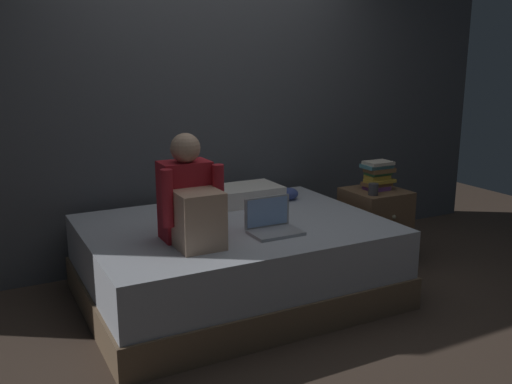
# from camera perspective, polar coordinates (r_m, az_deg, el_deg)

# --- Properties ---
(ground_plane) EXTENTS (8.00, 8.00, 0.00)m
(ground_plane) POSITION_cam_1_polar(r_m,az_deg,el_deg) (3.82, 2.57, -11.58)
(ground_plane) COLOR #47382D
(wall_back) EXTENTS (5.60, 0.10, 2.70)m
(wall_back) POSITION_cam_1_polar(r_m,az_deg,el_deg) (4.55, -4.96, 10.06)
(wall_back) COLOR #4C4F54
(wall_back) RESTS_ON ground_plane
(bed) EXTENTS (2.00, 1.50, 0.53)m
(bed) POSITION_cam_1_polar(r_m,az_deg,el_deg) (3.88, -2.20, -6.96)
(bed) COLOR #7A6047
(bed) RESTS_ON ground_plane
(nightstand) EXTENTS (0.44, 0.46, 0.60)m
(nightstand) POSITION_cam_1_polar(r_m,az_deg,el_deg) (4.62, 11.94, -3.40)
(nightstand) COLOR brown
(nightstand) RESTS_ON ground_plane
(person_sitting) EXTENTS (0.39, 0.44, 0.66)m
(person_sitting) POSITION_cam_1_polar(r_m,az_deg,el_deg) (3.36, -6.67, -0.98)
(person_sitting) COLOR #B21E28
(person_sitting) RESTS_ON bed
(laptop) EXTENTS (0.32, 0.23, 0.22)m
(laptop) POSITION_cam_1_polar(r_m,az_deg,el_deg) (3.58, 1.65, -3.27)
(laptop) COLOR #9EA0A5
(laptop) RESTS_ON bed
(pillow) EXTENTS (0.56, 0.36, 0.13)m
(pillow) POSITION_cam_1_polar(r_m,az_deg,el_deg) (4.29, -1.32, -0.27)
(pillow) COLOR silver
(pillow) RESTS_ON bed
(book_stack) EXTENTS (0.25, 0.17, 0.23)m
(book_stack) POSITION_cam_1_polar(r_m,az_deg,el_deg) (4.53, 12.28, 1.71)
(book_stack) COLOR #703D84
(book_stack) RESTS_ON nightstand
(mug) EXTENTS (0.08, 0.08, 0.09)m
(mug) POSITION_cam_1_polar(r_m,az_deg,el_deg) (4.37, 11.83, 0.27)
(mug) COLOR #3D3D42
(mug) RESTS_ON nightstand
(clothes_pile) EXTENTS (0.35, 0.25, 0.10)m
(clothes_pile) POSITION_cam_1_polar(r_m,az_deg,el_deg) (4.36, 1.86, -0.28)
(clothes_pile) COLOR gray
(clothes_pile) RESTS_ON bed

